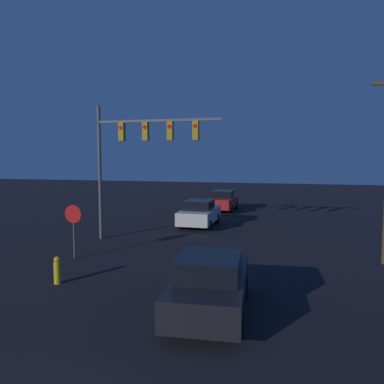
% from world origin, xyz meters
% --- Properties ---
extents(car_near, '(2.22, 4.52, 1.64)m').
position_xyz_m(car_near, '(1.54, 6.46, 0.82)').
color(car_near, black).
rests_on(car_near, ground_plane).
extents(car_mid, '(1.97, 4.43, 1.64)m').
position_xyz_m(car_mid, '(-1.81, 19.02, 0.82)').
color(car_mid, beige).
rests_on(car_mid, ground_plane).
extents(car_far, '(1.95, 4.42, 1.64)m').
position_xyz_m(car_far, '(-1.61, 26.12, 0.82)').
color(car_far, '#B21E1E').
rests_on(car_far, ground_plane).
extents(traffic_signal_mast, '(6.48, 0.30, 6.85)m').
position_xyz_m(traffic_signal_mast, '(-3.94, 14.24, 4.83)').
color(traffic_signal_mast, '#4C4C51').
rests_on(traffic_signal_mast, ground_plane).
extents(stop_sign, '(0.75, 0.07, 2.27)m').
position_xyz_m(stop_sign, '(-5.13, 10.45, 1.59)').
color(stop_sign, '#4C4C51').
rests_on(stop_sign, ground_plane).
extents(fire_hydrant, '(0.24, 0.24, 0.93)m').
position_xyz_m(fire_hydrant, '(-3.93, 7.52, 0.46)').
color(fire_hydrant, gold).
rests_on(fire_hydrant, ground_plane).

